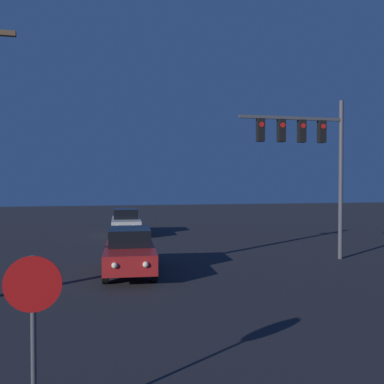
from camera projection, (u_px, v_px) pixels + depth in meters
The scene contains 4 objects.
car_near at pixel (130, 250), 14.82m from camera, with size 1.93×4.63×1.55m.
car_far at pixel (126, 221), 25.63m from camera, with size 1.86×4.61×1.55m.
traffic_signal_mast at pixel (310, 148), 17.23m from camera, with size 4.48×0.30×6.50m.
stop_sign at pixel (33, 310), 5.31m from camera, with size 0.71×0.07×2.26m.
Camera 1 is at (-3.35, 1.53, 3.17)m, focal length 40.00 mm.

